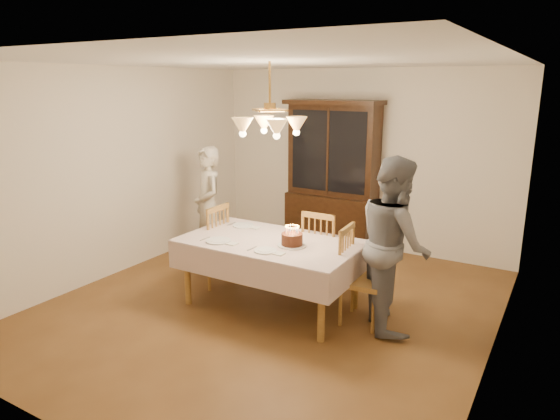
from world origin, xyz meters
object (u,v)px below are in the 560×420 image
Objects in this scene: chair_far_side at (324,256)px; birthday_cake at (292,240)px; china_hutch at (332,178)px; elderly_woman at (208,206)px; dining_table at (271,247)px.

birthday_cake is at bearing -93.92° from chair_far_side.
chair_far_side is (0.66, -1.62, -0.60)m from china_hutch.
chair_far_side is at bearing 86.08° from birthday_cake.
elderly_woman is 1.89m from birthday_cake.
china_hutch is at bearing 104.91° from birthday_cake.
birthday_cake is (1.72, -0.78, 0.03)m from elderly_woman.
china_hutch reaches higher than elderly_woman.
dining_table is 6.33× the size of birthday_cake.
china_hutch is at bearing 112.13° from chair_far_side.
china_hutch reaches higher than chair_far_side.
china_hutch reaches higher than birthday_cake.
dining_table is 2.31m from china_hutch.
elderly_woman is at bearing 155.50° from birthday_cake.
chair_far_side is at bearing 30.61° from elderly_woman.
chair_far_side is 0.78m from birthday_cake.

